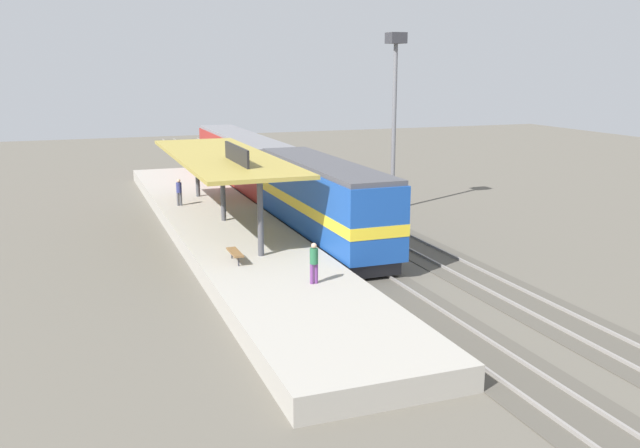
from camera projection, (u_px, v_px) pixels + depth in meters
name	position (u px, v px, depth m)	size (l,w,h in m)	color
ground_plane	(331.00, 227.00, 41.80)	(120.00, 120.00, 0.00)	#5B564C
track_near	(300.00, 229.00, 41.12)	(3.20, 110.00, 0.16)	#4E4941
track_far	(369.00, 223.00, 42.68)	(3.20, 110.00, 0.16)	#4E4941
platform	(224.00, 228.00, 39.47)	(6.00, 44.00, 0.90)	#9E998E
station_canopy	(222.00, 158.00, 38.47)	(5.20, 18.00, 4.70)	#47474C
platform_bench	(235.00, 253.00, 30.87)	(0.44, 1.70, 0.50)	#333338
locomotive	(323.00, 202.00, 36.87)	(2.93, 14.43, 4.44)	#28282D
passenger_carriage_single	(242.00, 162.00, 53.34)	(2.90, 20.00, 4.24)	#28282D
light_mast	(395.00, 84.00, 44.92)	(1.10, 1.10, 11.70)	slate
person_waiting	(179.00, 191.00, 43.38)	(0.34, 0.34, 1.71)	#4C4C51
person_walking	(314.00, 261.00, 27.71)	(0.34, 0.34, 1.71)	#663375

